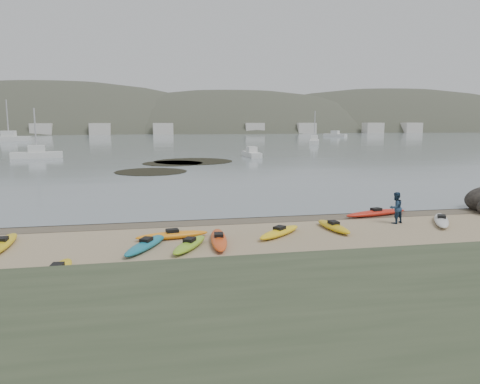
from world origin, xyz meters
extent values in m
plane|color=tan|center=(0.00, 0.00, 0.00)|extent=(600.00, 600.00, 0.00)
plane|color=brown|center=(0.00, -0.30, 0.00)|extent=(60.00, 60.00, 0.00)
plane|color=slate|center=(0.00, 300.00, 0.01)|extent=(1200.00, 1200.00, 0.00)
cube|color=#475138|center=(0.00, -17.50, 1.00)|extent=(60.00, 8.00, 2.00)
ellipsoid|color=#DB4513|center=(-1.96, -4.93, 0.17)|extent=(1.12, 3.93, 0.34)
ellipsoid|color=red|center=(7.79, -0.80, 0.17)|extent=(4.22, 1.62, 0.34)
ellipsoid|color=yellow|center=(-8.21, -8.23, 0.17)|extent=(0.97, 3.12, 0.34)
ellipsoid|color=#16728C|center=(-5.12, -5.13, 0.17)|extent=(2.28, 3.61, 0.34)
ellipsoid|color=yellow|center=(-11.19, -3.85, 0.17)|extent=(0.72, 3.74, 0.34)
ellipsoid|color=gold|center=(4.05, -3.57, 0.17)|extent=(1.03, 3.06, 0.34)
ellipsoid|color=#84BC25|center=(-3.31, -5.53, 0.17)|extent=(2.08, 3.05, 0.34)
ellipsoid|color=silver|center=(10.23, -3.32, 0.17)|extent=(2.47, 3.48, 0.34)
ellipsoid|color=yellow|center=(1.08, -4.14, 0.17)|extent=(2.87, 2.67, 0.34)
ellipsoid|color=orange|center=(-3.94, -3.72, 0.17)|extent=(3.46, 1.21, 0.34)
imported|color=navy|center=(7.86, -2.77, 0.84)|extent=(0.97, 0.86, 1.68)
cylinder|color=black|center=(-4.59, 24.36, 0.03)|extent=(7.51, 7.51, 0.04)
cylinder|color=black|center=(0.93, 35.49, 0.03)|extent=(10.24, 10.24, 0.04)
cylinder|color=black|center=(-1.82, 33.23, 0.03)|extent=(7.50, 7.50, 0.04)
cube|color=silver|center=(-20.20, 45.50, 0.48)|extent=(7.04, 2.88, 0.96)
cube|color=silver|center=(10.09, 41.55, 0.40)|extent=(1.82, 5.72, 0.79)
cube|color=silver|center=(31.57, 73.63, 0.49)|extent=(4.43, 7.27, 0.99)
cube|color=silver|center=(-38.19, 100.04, 0.69)|extent=(9.99, 3.12, 1.39)
cube|color=silver|center=(52.54, 111.99, 0.51)|extent=(6.22, 6.83, 1.01)
ellipsoid|color=#384235|center=(-45.00, 195.00, -18.00)|extent=(220.00, 120.00, 80.00)
ellipsoid|color=#384235|center=(35.00, 190.00, -15.30)|extent=(200.00, 110.00, 68.00)
ellipsoid|color=#384235|center=(120.00, 200.00, -17.10)|extent=(230.00, 130.00, 76.00)
cube|color=beige|center=(-42.00, 145.00, 2.00)|extent=(7.00, 5.00, 4.00)
cube|color=beige|center=(-18.00, 145.00, 2.00)|extent=(7.00, 5.00, 4.00)
cube|color=beige|center=(6.00, 145.00, 2.00)|extent=(7.00, 5.00, 4.00)
cube|color=beige|center=(30.00, 145.00, 2.00)|extent=(7.00, 5.00, 4.00)
cube|color=beige|center=(54.00, 145.00, 2.00)|extent=(7.00, 5.00, 4.00)
cube|color=beige|center=(78.00, 145.00, 2.00)|extent=(7.00, 5.00, 4.00)
cube|color=beige|center=(102.00, 145.00, 2.00)|extent=(7.00, 5.00, 4.00)
camera|label=1|loc=(-5.01, -24.97, 5.49)|focal=35.00mm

